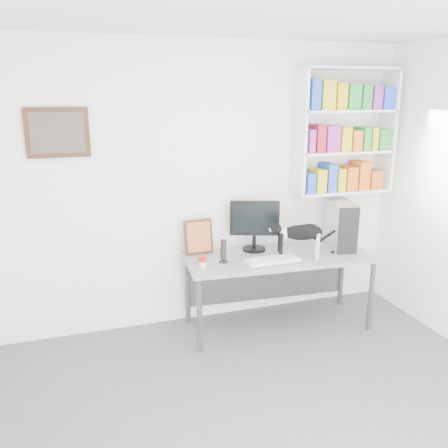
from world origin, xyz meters
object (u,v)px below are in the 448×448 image
object	(u,v)px
desk	(278,291)
cat	(300,241)
keyboard	(272,260)
bookshelf	(345,132)
pc_tower	(340,225)
soup_can	(202,262)
speaker	(223,251)
monitor	(254,225)
leaning_print	(199,236)

from	to	relation	value
desk	cat	size ratio (longest dim) A/B	3.21
keyboard	bookshelf	bearing A→B (deg)	22.42
keyboard	pc_tower	world-z (taller)	pc_tower
keyboard	soup_can	xyz separation A→B (m)	(-0.64, 0.08, 0.03)
pc_tower	speaker	bearing A→B (deg)	-163.94
bookshelf	cat	bearing A→B (deg)	-147.28
monitor	leaning_print	world-z (taller)	monitor
pc_tower	cat	xyz separation A→B (m)	(-0.53, -0.19, -0.06)
monitor	speaker	distance (m)	0.48
monitor	soup_can	xyz separation A→B (m)	(-0.61, -0.29, -0.20)
keyboard	soup_can	world-z (taller)	soup_can
monitor	pc_tower	world-z (taller)	monitor
keyboard	monitor	bearing A→B (deg)	91.85
keyboard	pc_tower	distance (m)	0.86
desk	speaker	world-z (taller)	speaker
bookshelf	monitor	xyz separation A→B (m)	(-0.98, -0.07, -0.86)
speaker	cat	world-z (taller)	cat
pc_tower	cat	size ratio (longest dim) A/B	0.84
monitor	speaker	xyz separation A→B (m)	(-0.39, -0.23, -0.14)
desk	pc_tower	world-z (taller)	pc_tower
keyboard	leaning_print	distance (m)	0.74
pc_tower	cat	distance (m)	0.57
desk	monitor	bearing A→B (deg)	132.17
keyboard	leaning_print	bearing A→B (deg)	138.46
bookshelf	speaker	world-z (taller)	bookshelf
bookshelf	soup_can	distance (m)	1.94
bookshelf	desk	bearing A→B (deg)	-160.54
bookshelf	monitor	size ratio (longest dim) A/B	2.45
bookshelf	desk	xyz separation A→B (m)	(-0.81, -0.29, -1.48)
desk	pc_tower	bearing A→B (deg)	7.79
pc_tower	soup_can	bearing A→B (deg)	-161.87
bookshelf	desk	distance (m)	1.71
leaning_print	soup_can	size ratio (longest dim) A/B	3.48
pc_tower	leaning_print	world-z (taller)	pc_tower
bookshelf	speaker	xyz separation A→B (m)	(-1.37, -0.30, -1.00)
speaker	soup_can	size ratio (longest dim) A/B	2.26
desk	speaker	xyz separation A→B (m)	(-0.56, -0.01, 0.48)
bookshelf	leaning_print	size ratio (longest dim) A/B	3.65
desk	leaning_print	bearing A→B (deg)	160.94
speaker	monitor	bearing A→B (deg)	58.18
monitor	speaker	size ratio (longest dim) A/B	2.30
bookshelf	leaning_print	bearing A→B (deg)	179.37
pc_tower	leaning_print	size ratio (longest dim) A/B	1.36
desk	cat	xyz separation A→B (m)	(0.14, -0.14, 0.54)
soup_can	desk	bearing A→B (deg)	5.67
keyboard	soup_can	distance (m)	0.64
desk	soup_can	size ratio (longest dim) A/B	18.08
leaning_print	cat	bearing A→B (deg)	-29.51
soup_can	cat	distance (m)	0.93
desk	cat	world-z (taller)	cat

